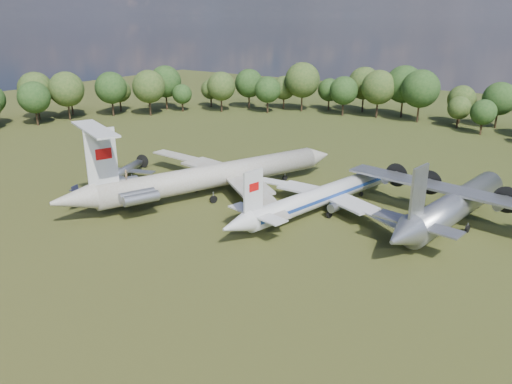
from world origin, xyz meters
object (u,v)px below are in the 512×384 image
Objects in this scene: small_prop_west at (94,194)px; tu104_jet at (321,200)px; an12_transport at (455,209)px; small_prop_northwest at (125,172)px; il62_airliner at (215,180)px; person_on_il62 at (126,175)px.

tu104_jet is at bearing 13.04° from small_prop_west.
tu104_jet is 19.00m from an12_transport.
tu104_jet is 1.06× the size of an12_transport.
an12_transport reaches higher than small_prop_northwest.
an12_transport is (35.95, 9.61, -0.14)m from il62_airliner.
an12_transport is 56.80m from small_prop_northwest.
person_on_il62 reaches higher than il62_airliner.
tu104_jet is at bearing -134.20° from person_on_il62.
il62_airliner is 37.21m from an12_transport.
person_on_il62 is (-5.48, -13.84, 3.43)m from il62_airliner.
an12_transport is (17.90, 6.35, 0.49)m from tu104_jet.
tu104_jet is 38.03m from small_prop_northwest.
person_on_il62 reaches higher than an12_transport.
person_on_il62 is (-41.43, -23.45, 3.57)m from an12_transport.
small_prop_northwest is (-19.57, -2.31, -1.56)m from il62_airliner.
il62_airliner reaches higher than small_prop_west.
il62_airliner reaches higher than tu104_jet.
small_prop_northwest is (-37.61, -5.57, -0.94)m from tu104_jet.
an12_transport is 47.74m from person_on_il62.
small_prop_west is at bearing -84.81° from small_prop_northwest.
person_on_il62 is at bearing -58.66° from small_prop_northwest.
il62_airliner is 4.21× the size of small_prop_west.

